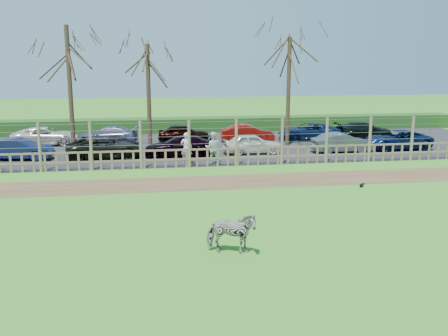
{
  "coord_description": "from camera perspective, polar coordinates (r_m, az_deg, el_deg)",
  "views": [
    {
      "loc": [
        -2.09,
        -17.71,
        5.5
      ],
      "look_at": [
        1.0,
        2.5,
        1.1
      ],
      "focal_mm": 40.0,
      "sensor_mm": 36.0,
      "label": 1
    }
  ],
  "objects": [
    {
      "name": "car_4",
      "position": [
        30.01,
        3.23,
        2.8
      ],
      "size": [
        3.55,
        1.5,
        1.2
      ],
      "primitive_type": "imported",
      "rotation": [
        0.0,
        0.0,
        1.59
      ],
      "color": "silver",
      "rests_on": "asphalt"
    },
    {
      "name": "car_2",
      "position": [
        29.28,
        -13.46,
        2.25
      ],
      "size": [
        4.54,
        2.53,
        1.2
      ],
      "primitive_type": "imported",
      "rotation": [
        0.0,
        0.0,
        1.7
      ],
      "color": "black",
      "rests_on": "asphalt"
    },
    {
      "name": "asphalt",
      "position": [
        32.74,
        -4.92,
        2.46
      ],
      "size": [
        44.0,
        13.0,
        0.04
      ],
      "primitive_type": "cube",
      "color": "#232326",
      "rests_on": "ground"
    },
    {
      "name": "hedge",
      "position": [
        39.57,
        -5.62,
        4.9
      ],
      "size": [
        46.0,
        2.0,
        1.1
      ],
      "primitive_type": "cube",
      "color": "#1E4716",
      "rests_on": "ground"
    },
    {
      "name": "fence",
      "position": [
        26.21,
        -3.98,
        1.8
      ],
      "size": [
        30.16,
        0.16,
        2.5
      ],
      "color": "brown",
      "rests_on": "ground"
    },
    {
      "name": "car_13",
      "position": [
        37.13,
        15.72,
        4.17
      ],
      "size": [
        4.17,
        1.78,
        1.2
      ],
      "primitive_type": "imported",
      "rotation": [
        0.0,
        0.0,
        1.59
      ],
      "color": "black",
      "rests_on": "asphalt"
    },
    {
      "name": "car_3",
      "position": [
        29.15,
        -5.11,
        2.5
      ],
      "size": [
        4.2,
        1.85,
        1.2
      ],
      "primitive_type": "imported",
      "rotation": [
        0.0,
        0.0,
        4.67
      ],
      "color": "black",
      "rests_on": "asphalt"
    },
    {
      "name": "zebra",
      "position": [
        14.53,
        0.8,
        -7.45
      ],
      "size": [
        1.61,
        1.06,
        1.25
      ],
      "primitive_type": "imported",
      "rotation": [
        0.0,
        0.0,
        1.29
      ],
      "color": "gray",
      "rests_on": "ground"
    },
    {
      "name": "tree_left",
      "position": [
        30.53,
        -17.38,
        11.82
      ],
      "size": [
        4.8,
        4.8,
        7.88
      ],
      "color": "#3D2B1E",
      "rests_on": "ground"
    },
    {
      "name": "visitor_a",
      "position": [
        26.85,
        -4.32,
        2.25
      ],
      "size": [
        0.69,
        0.51,
        1.72
      ],
      "primitive_type": "imported",
      "rotation": [
        0.0,
        0.0,
        2.99
      ],
      "color": "silver",
      "rests_on": "asphalt"
    },
    {
      "name": "car_5",
      "position": [
        31.1,
        13.31,
        2.83
      ],
      "size": [
        3.68,
        1.39,
        1.2
      ],
      "primitive_type": "imported",
      "rotation": [
        0.0,
        0.0,
        1.6
      ],
      "color": "#4C575D",
      "rests_on": "asphalt"
    },
    {
      "name": "car_9",
      "position": [
        34.21,
        -13.26,
        3.65
      ],
      "size": [
        4.3,
        2.14,
        1.2
      ],
      "primitive_type": "imported",
      "rotation": [
        0.0,
        0.0,
        4.6
      ],
      "color": "#535172",
      "rests_on": "asphalt"
    },
    {
      "name": "car_10",
      "position": [
        34.49,
        -4.62,
        4.0
      ],
      "size": [
        3.61,
        1.65,
        1.2
      ],
      "primitive_type": "imported",
      "rotation": [
        0.0,
        0.0,
        1.5
      ],
      "color": "black",
      "rests_on": "asphalt"
    },
    {
      "name": "crow",
      "position": [
        22.99,
        15.46,
        -1.9
      ],
      "size": [
        0.24,
        0.18,
        0.19
      ],
      "color": "black",
      "rests_on": "ground"
    },
    {
      "name": "dirt_strip",
      "position": [
        22.97,
        -3.22,
        -1.71
      ],
      "size": [
        34.0,
        2.8,
        0.01
      ],
      "primitive_type": "cube",
      "color": "brown",
      "rests_on": "ground"
    },
    {
      "name": "car_1",
      "position": [
        30.37,
        -22.35,
        2.02
      ],
      "size": [
        3.77,
        1.7,
        1.2
      ],
      "primitive_type": "imported",
      "rotation": [
        0.0,
        0.0,
        1.45
      ],
      "color": "#172150",
      "rests_on": "asphalt"
    },
    {
      "name": "visitor_b",
      "position": [
        26.95,
        -1.28,
        2.32
      ],
      "size": [
        0.95,
        0.81,
        1.72
      ],
      "primitive_type": "imported",
      "rotation": [
        0.0,
        0.0,
        2.94
      ],
      "color": "silver",
      "rests_on": "asphalt"
    },
    {
      "name": "ground",
      "position": [
        18.66,
        -1.88,
        -5.0
      ],
      "size": [
        120.0,
        120.0,
        0.0
      ],
      "primitive_type": "plane",
      "color": "#54A633",
      "rests_on": "ground"
    },
    {
      "name": "car_6",
      "position": [
        33.25,
        19.1,
        3.07
      ],
      "size": [
        4.35,
        2.06,
        1.2
      ],
      "primitive_type": "imported",
      "rotation": [
        0.0,
        0.0,
        4.73
      ],
      "color": "#0A1944",
      "rests_on": "asphalt"
    },
    {
      "name": "car_8",
      "position": [
        35.05,
        -19.72,
        3.46
      ],
      "size": [
        4.42,
        2.22,
        1.2
      ],
      "primitive_type": "imported",
      "rotation": [
        0.0,
        0.0,
        1.63
      ],
      "color": "silver",
      "rests_on": "asphalt"
    },
    {
      "name": "tree_right",
      "position": [
        32.99,
        7.46,
        11.59
      ],
      "size": [
        4.8,
        4.8,
        7.35
      ],
      "color": "#3D2B1E",
      "rests_on": "ground"
    },
    {
      "name": "tree_mid",
      "position": [
        31.21,
        -8.68,
        10.85
      ],
      "size": [
        4.8,
        4.8,
        6.83
      ],
      "color": "#3D2B1E",
      "rests_on": "ground"
    },
    {
      "name": "car_11",
      "position": [
        34.38,
        2.7,
        4.0
      ],
      "size": [
        3.72,
        1.5,
        1.2
      ],
      "primitive_type": "imported",
      "rotation": [
        0.0,
        0.0,
        1.51
      ],
      "color": "maroon",
      "rests_on": "asphalt"
    },
    {
      "name": "car_12",
      "position": [
        35.68,
        9.68,
        4.14
      ],
      "size": [
        4.41,
        2.21,
        1.2
      ],
      "primitive_type": "imported",
      "rotation": [
        0.0,
        0.0,
        4.66
      ],
      "color": "#10224D",
      "rests_on": "asphalt"
    }
  ]
}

